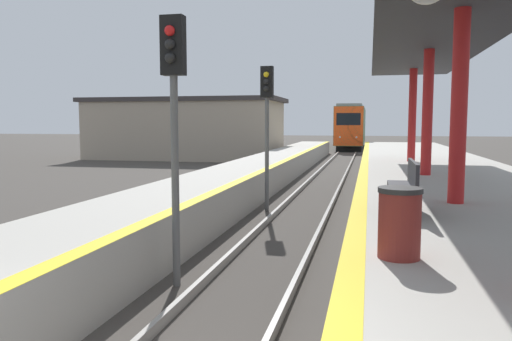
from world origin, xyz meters
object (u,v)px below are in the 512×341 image
Objects in this scene: signal_mid at (267,110)px; trash_bin at (399,223)px; signal_near at (174,99)px; train at (352,127)px; bench at (405,185)px.

signal_mid is 5.04× the size of trash_bin.
signal_near is at bearing -90.28° from signal_mid.
signal_mid is (-1.11, -38.14, 0.78)m from train.
train is 3.90× the size of signal_near.
signal_near reaches higher than trash_bin.
signal_near is at bearing 158.83° from trash_bin.
trash_bin is (3.33, -1.29, -1.54)m from signal_near.
signal_near is 3.89m from trash_bin.
train is 9.70× the size of bench.
bench is (2.46, -43.33, -0.69)m from train.
trash_bin is at bearing -87.31° from train.
signal_near and signal_mid have the same top height.
bench is at bearing 27.00° from signal_near.
train is 38.17m from signal_mid.
signal_near is 1.00× the size of signal_mid.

